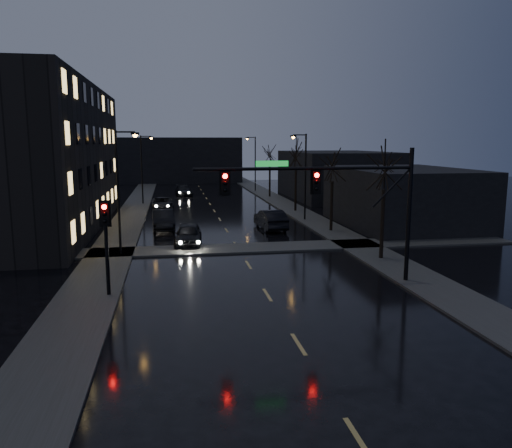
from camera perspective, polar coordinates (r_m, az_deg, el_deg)
name	(u,v)px	position (r m, az deg, el deg)	size (l,w,h in m)	color
ground	(314,368)	(17.01, 6.63, -16.08)	(160.00, 160.00, 0.00)	black
sidewalk_left	(130,216)	(50.41, -14.17, 0.86)	(3.00, 140.00, 0.12)	#2D2D2B
sidewalk_right	(299,212)	(51.87, 4.89, 1.35)	(3.00, 140.00, 0.12)	#2D2D2B
sidewalk_cross	(239,248)	(34.28, -2.01, -2.79)	(40.00, 3.00, 0.12)	#2D2D2B
apartment_block	(25,157)	(46.34, -24.93, 6.93)	(12.00, 30.00, 12.00)	black
commercial_right_near	(402,197)	(45.58, 16.37, 2.98)	(10.00, 14.00, 5.00)	black
commercial_right_far	(337,175)	(66.41, 9.26, 5.57)	(12.00, 18.00, 6.00)	black
far_block	(179,160)	(92.79, -8.81, 7.26)	(22.00, 10.00, 8.00)	black
signal_mast	(340,191)	(25.23, 9.55, 3.74)	(11.11, 0.41, 7.00)	black
signal_pole_left	(106,235)	(24.29, -16.77, -1.17)	(0.35, 0.41, 4.53)	black
tree_near	(385,160)	(31.46, 14.53, 7.13)	(3.52, 3.52, 8.08)	black
tree_mid_a	(333,160)	(40.81, 8.75, 7.23)	(3.30, 3.30, 7.58)	black
tree_mid_b	(296,148)	(52.31, 4.61, 8.62)	(3.74, 3.74, 8.59)	black
tree_far	(270,151)	(65.98, 1.60, 8.32)	(3.43, 3.43, 7.88)	black
streetlight_l_near	(121,182)	(32.97, -15.16, 4.68)	(1.53, 0.28, 8.00)	black
streetlight_l_far	(143,164)	(59.86, -12.74, 6.76)	(1.53, 0.28, 8.00)	black
streetlight_r_mid	(303,169)	(46.37, 5.42, 6.24)	(1.53, 0.28, 8.00)	black
streetlight_r_far	(254,159)	(73.74, -0.25, 7.44)	(1.53, 0.28, 8.00)	black
oncoming_car_a	(188,235)	(35.76, -7.75, -1.20)	(1.83, 4.54, 1.55)	black
oncoming_car_b	(163,220)	(42.59, -10.56, 0.49)	(1.74, 4.98, 1.64)	black
oncoming_car_c	(162,203)	(55.14, -10.65, 2.34)	(2.24, 4.86, 1.35)	black
oncoming_car_d	(184,191)	(68.83, -8.25, 3.80)	(1.95, 4.79, 1.39)	black
lead_car	(271,219)	(41.89, 1.67, 0.52)	(1.77, 5.08, 1.67)	black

